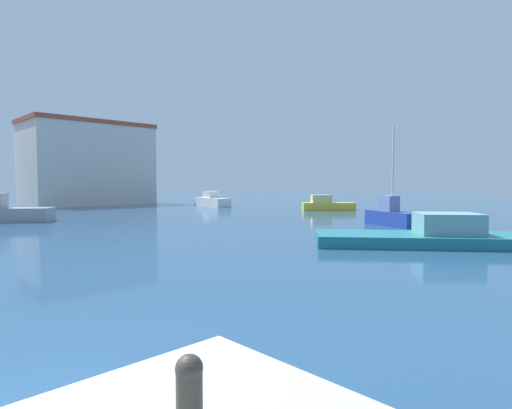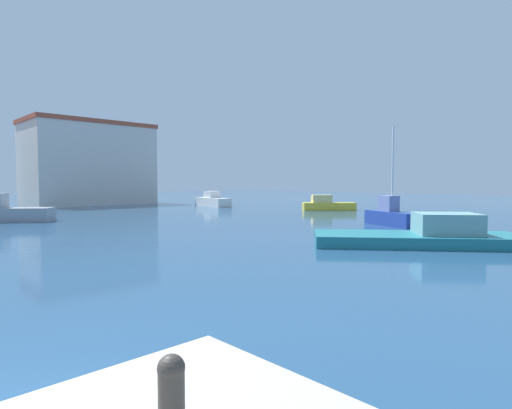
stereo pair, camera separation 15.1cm
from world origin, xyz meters
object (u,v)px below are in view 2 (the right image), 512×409
motorboat_white_mid_harbor (213,201)px  motorboat_yellow_far_left (327,205)px  mooring_bollard (171,387)px  motorboat_teal_distant_north (424,236)px  sailboat_blue_outer_mooring (391,215)px

motorboat_white_mid_harbor → motorboat_yellow_far_left: (3.70, -13.22, -0.06)m
mooring_bollard → motorboat_yellow_far_left: 38.23m
motorboat_teal_distant_north → sailboat_blue_outer_mooring: bearing=37.5°
motorboat_yellow_far_left → motorboat_teal_distant_north: bearing=-133.1°
sailboat_blue_outer_mooring → motorboat_yellow_far_left: 14.39m
sailboat_blue_outer_mooring → motorboat_white_mid_harbor: size_ratio=1.00×
mooring_bollard → sailboat_blue_outer_mooring: (22.66, 10.33, -0.53)m
mooring_bollard → sailboat_blue_outer_mooring: 24.91m
sailboat_blue_outer_mooring → motorboat_yellow_far_left: bearing=52.4°
sailboat_blue_outer_mooring → motorboat_yellow_far_left: (8.77, 11.41, -0.10)m
sailboat_blue_outer_mooring → motorboat_white_mid_harbor: bearing=78.4°
mooring_bollard → motorboat_yellow_far_left: (31.43, 21.74, -0.63)m
motorboat_white_mid_harbor → motorboat_teal_distant_north: bearing=-111.5°
mooring_bollard → motorboat_teal_distant_north: bearing=18.1°
motorboat_white_mid_harbor → motorboat_teal_distant_north: size_ratio=0.73×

